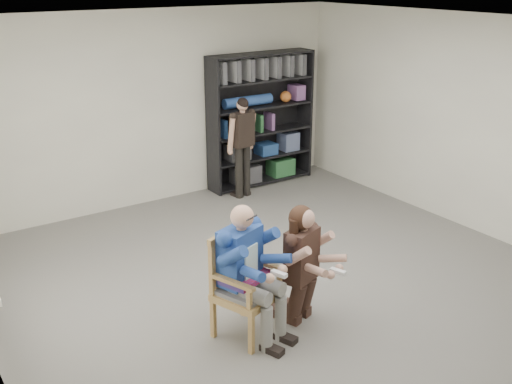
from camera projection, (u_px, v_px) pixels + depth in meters
room_shell at (306, 173)px, 5.94m from camera, size 6.00×7.00×2.80m
floor at (303, 296)px, 6.43m from camera, size 6.00×7.00×0.01m
armchair at (247, 286)px, 5.60m from camera, size 0.75×0.74×1.02m
seated_man at (247, 272)px, 5.54m from camera, size 0.81×0.94×1.33m
kneeling_woman at (304, 266)px, 5.77m from camera, size 0.76×0.94×1.22m
bookshelf at (261, 120)px, 9.50m from camera, size 1.80×0.38×2.10m
standing_man at (243, 148)px, 8.99m from camera, size 0.52×0.35×1.55m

